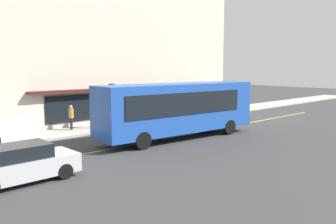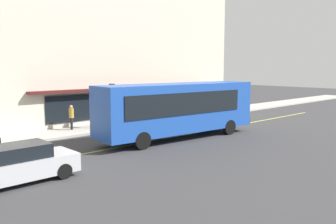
{
  "view_description": "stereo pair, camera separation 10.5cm",
  "coord_description": "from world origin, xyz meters",
  "px_view_note": "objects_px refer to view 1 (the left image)",
  "views": [
    {
      "loc": [
        -15.47,
        -16.06,
        4.54
      ],
      "look_at": [
        -0.17,
        0.51,
        1.6
      ],
      "focal_mm": 37.1,
      "sensor_mm": 36.0,
      "label": 1
    },
    {
      "loc": [
        -15.39,
        -16.13,
        4.54
      ],
      "look_at": [
        -0.17,
        0.51,
        1.6
      ],
      "focal_mm": 37.1,
      "sensor_mm": 36.0,
      "label": 2
    }
  ],
  "objects_px": {
    "bus": "(179,107)",
    "car_silver": "(20,164)",
    "car_maroon": "(170,117)",
    "pedestrian_by_curb": "(71,115)",
    "traffic_light": "(112,95)"
  },
  "relations": [
    {
      "from": "bus",
      "to": "traffic_light",
      "type": "relative_size",
      "value": 3.53
    },
    {
      "from": "car_maroon",
      "to": "car_silver",
      "type": "height_order",
      "value": "same"
    },
    {
      "from": "car_maroon",
      "to": "pedestrian_by_curb",
      "type": "distance_m",
      "value": 7.27
    },
    {
      "from": "bus",
      "to": "car_maroon",
      "type": "distance_m",
      "value": 4.56
    },
    {
      "from": "bus",
      "to": "traffic_light",
      "type": "xyz_separation_m",
      "value": [
        -1.52,
        5.25,
        0.55
      ]
    },
    {
      "from": "car_silver",
      "to": "pedestrian_by_curb",
      "type": "bearing_deg",
      "value": 52.45
    },
    {
      "from": "bus",
      "to": "pedestrian_by_curb",
      "type": "distance_m",
      "value": 7.85
    },
    {
      "from": "pedestrian_by_curb",
      "to": "bus",
      "type": "bearing_deg",
      "value": -59.07
    },
    {
      "from": "bus",
      "to": "traffic_light",
      "type": "distance_m",
      "value": 5.49
    },
    {
      "from": "bus",
      "to": "pedestrian_by_curb",
      "type": "xyz_separation_m",
      "value": [
        -4.01,
        6.7,
        -0.79
      ]
    },
    {
      "from": "traffic_light",
      "to": "car_silver",
      "type": "distance_m",
      "value": 11.69
    },
    {
      "from": "car_maroon",
      "to": "pedestrian_by_curb",
      "type": "height_order",
      "value": "pedestrian_by_curb"
    },
    {
      "from": "car_silver",
      "to": "bus",
      "type": "bearing_deg",
      "value": 10.08
    },
    {
      "from": "bus",
      "to": "car_silver",
      "type": "xyz_separation_m",
      "value": [
        -10.61,
        -1.89,
        -1.24
      ]
    },
    {
      "from": "traffic_light",
      "to": "car_maroon",
      "type": "relative_size",
      "value": 0.74
    }
  ]
}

